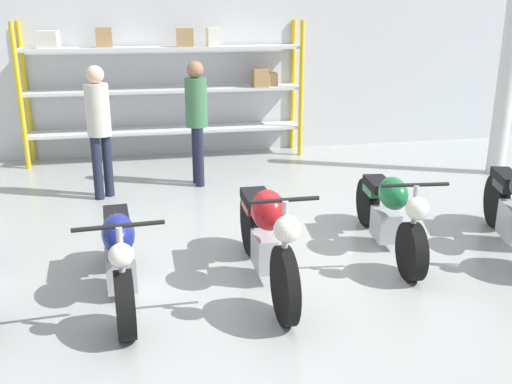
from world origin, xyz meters
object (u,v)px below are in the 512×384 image
object	(u,v)px
motorcycle_green	(389,212)
person_near_rack	(197,113)
shelving_rack	(168,82)
motorcycle_blue	(120,255)
person_browsing	(99,121)
motorcycle_red	(266,234)

from	to	relation	value
motorcycle_green	person_near_rack	world-z (taller)	person_near_rack
shelving_rack	motorcycle_blue	distance (m)	5.24
person_browsing	person_near_rack	xyz separation A→B (m)	(1.35, 0.36, 0.00)
person_browsing	motorcycle_red	bearing A→B (deg)	165.85
person_browsing	motorcycle_blue	bearing A→B (deg)	143.13
motorcycle_red	motorcycle_green	distance (m)	1.57
motorcycle_blue	motorcycle_green	distance (m)	2.86
person_browsing	person_near_rack	size ratio (longest dim) A/B	1.00
motorcycle_blue	motorcycle_green	size ratio (longest dim) A/B	0.95
motorcycle_red	person_browsing	bearing A→B (deg)	-151.75
motorcycle_red	person_browsing	distance (m)	3.49
shelving_rack	motorcycle_green	xyz separation A→B (m)	(2.07, -4.57, -0.90)
motorcycle_green	shelving_rack	bearing A→B (deg)	-149.74
motorcycle_green	person_browsing	bearing A→B (deg)	-122.72
person_browsing	person_near_rack	bearing A→B (deg)	-117.60
motorcycle_green	person_near_rack	distance (m)	3.41
motorcycle_green	motorcycle_blue	bearing A→B (deg)	-73.30
shelving_rack	motorcycle_green	distance (m)	5.09
motorcycle_green	person_near_rack	size ratio (longest dim) A/B	1.14
person_near_rack	person_browsing	bearing A→B (deg)	7.34
shelving_rack	person_browsing	bearing A→B (deg)	-116.62
person_browsing	person_near_rack	world-z (taller)	person_near_rack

